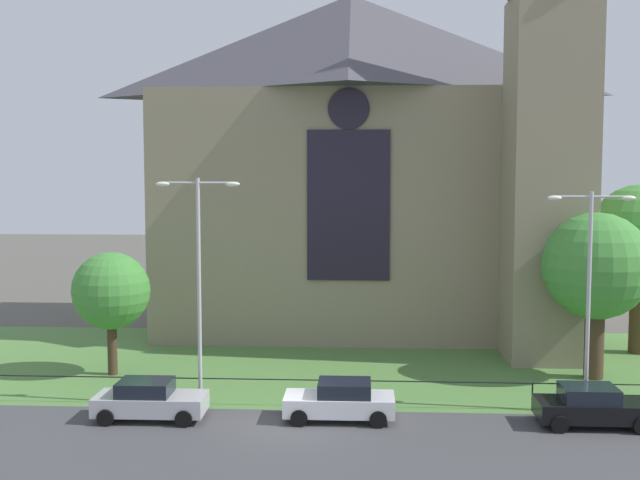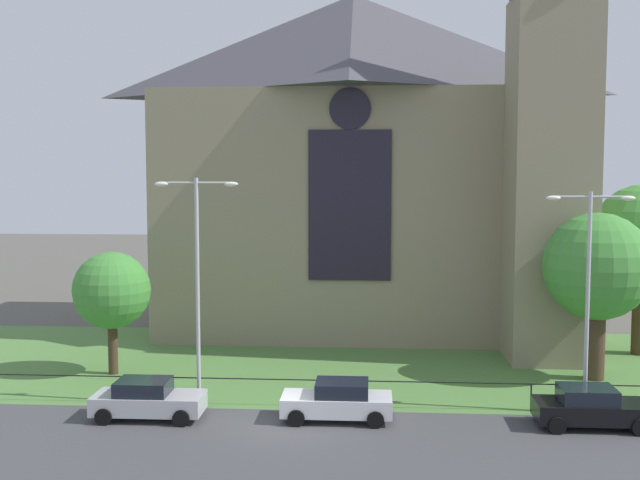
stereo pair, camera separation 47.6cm
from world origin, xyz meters
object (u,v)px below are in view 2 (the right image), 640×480
at_px(streetlamp_far, 588,275).
at_px(parked_car_white, 338,401).
at_px(tree_left_near, 112,291).
at_px(parked_car_silver, 148,399).
at_px(church_building, 366,159).
at_px(parked_car_black, 591,407).
at_px(tree_right_near, 597,268).
at_px(streetlamp_near, 197,264).

bearing_deg(streetlamp_far, parked_car_white, -171.09).
distance_m(tree_left_near, parked_car_silver, 8.07).
relative_size(tree_left_near, streetlamp_far, 0.66).
relative_size(church_building, tree_left_near, 4.51).
bearing_deg(parked_car_black, tree_left_near, 162.63).
height_order(tree_left_near, parked_car_white, tree_left_near).
bearing_deg(tree_right_near, parked_car_white, -149.41).
height_order(church_building, tree_left_near, church_building).
xyz_separation_m(tree_left_near, streetlamp_near, (5.14, -4.66, 1.84)).
bearing_deg(parked_car_silver, parked_car_black, -0.12).
bearing_deg(parked_car_black, church_building, 115.63).
xyz_separation_m(streetlamp_far, parked_car_white, (-9.63, -1.51, -4.75)).
bearing_deg(parked_car_silver, tree_right_near, 20.19).
relative_size(tree_left_near, streetlamp_near, 0.63).
xyz_separation_m(tree_left_near, parked_car_white, (10.86, -6.17, -3.19)).
distance_m(tree_left_near, parked_car_black, 21.48).
distance_m(tree_right_near, streetlamp_near, 17.97).
bearing_deg(tree_right_near, streetlamp_near, -162.98).
bearing_deg(streetlamp_far, tree_right_near, 70.96).
bearing_deg(parked_car_white, tree_right_near, -149.53).
relative_size(tree_left_near, parked_car_silver, 1.37).
relative_size(streetlamp_near, parked_car_silver, 2.19).
distance_m(parked_car_silver, parked_car_black, 16.71).
height_order(streetlamp_far, parked_car_black, streetlamp_far).
bearing_deg(streetlamp_far, parked_car_silver, -173.81).
relative_size(tree_left_near, parked_car_white, 1.37).
bearing_deg(parked_car_silver, parked_car_white, 2.05).
distance_m(streetlamp_near, streetlamp_far, 15.36).
distance_m(streetlamp_far, parked_car_white, 10.84).
distance_m(tree_right_near, parked_car_black, 8.49).
bearing_deg(streetlamp_near, parked_car_black, -6.48).
height_order(parked_car_white, parked_car_black, same).
distance_m(tree_left_near, tree_right_near, 22.34).
distance_m(tree_left_near, streetlamp_far, 21.07).
bearing_deg(parked_car_black, parked_car_white, 178.82).
bearing_deg(parked_car_white, church_building, -92.75).
height_order(tree_right_near, parked_car_white, tree_right_near).
bearing_deg(church_building, streetlamp_far, -61.55).
bearing_deg(church_building, parked_car_black, -64.48).
bearing_deg(church_building, parked_car_white, -92.63).
bearing_deg(parked_car_black, parked_car_silver, -179.49).
height_order(tree_left_near, parked_car_black, tree_left_near).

